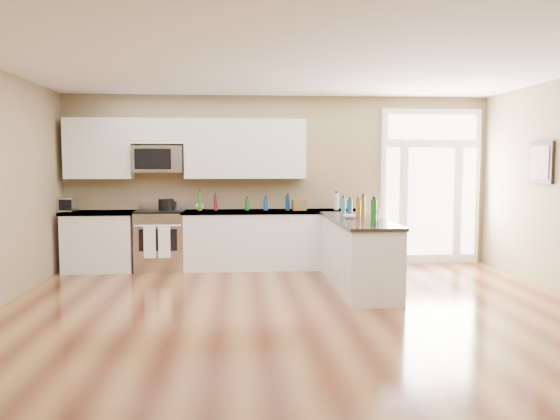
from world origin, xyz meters
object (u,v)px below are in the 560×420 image
(kitchen_range, at_px, (161,240))
(toaster_oven, at_px, (67,205))
(peninsula_cabinet, at_px, (357,255))
(stockpot, at_px, (166,204))

(kitchen_range, xyz_separation_m, toaster_oven, (-1.43, 0.00, 0.57))
(peninsula_cabinet, relative_size, stockpot, 9.35)
(stockpot, bearing_deg, peninsula_cabinet, -28.79)
(peninsula_cabinet, distance_m, toaster_oven, 4.56)
(peninsula_cabinet, xyz_separation_m, toaster_oven, (-4.28, 1.45, 0.62))
(kitchen_range, height_order, toaster_oven, toaster_oven)
(peninsula_cabinet, relative_size, kitchen_range, 2.15)
(kitchen_range, bearing_deg, peninsula_cabinet, -26.96)
(stockpot, height_order, toaster_oven, toaster_oven)
(kitchen_range, height_order, stockpot, stockpot)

